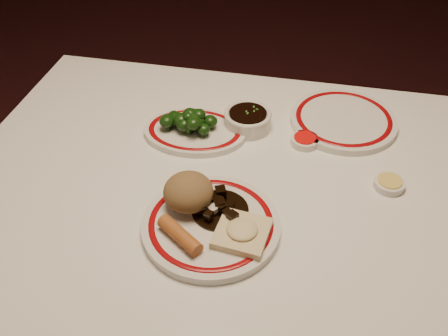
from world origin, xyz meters
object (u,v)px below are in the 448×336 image
(fried_wonton, at_px, (242,232))
(broccoli_plate, at_px, (195,131))
(rice_mound, at_px, (188,192))
(main_plate, at_px, (211,225))
(stirfry_heap, at_px, (219,208))
(dining_table, at_px, (237,219))
(soy_bowl, at_px, (248,120))
(spring_roll, at_px, (180,235))
(broccoli_pile, at_px, (190,121))

(fried_wonton, bearing_deg, broccoli_plate, 118.92)
(fried_wonton, bearing_deg, rice_mound, 153.38)
(main_plate, height_order, broccoli_plate, main_plate)
(main_plate, relative_size, rice_mound, 3.56)
(fried_wonton, xyz_separation_m, stirfry_heap, (-0.05, 0.05, -0.00))
(dining_table, xyz_separation_m, rice_mound, (-0.08, -0.08, 0.14))
(stirfry_heap, bearing_deg, soy_bowl, 89.29)
(spring_roll, xyz_separation_m, broccoli_pile, (-0.07, 0.33, 0.01))
(stirfry_heap, relative_size, broccoli_plate, 0.45)
(dining_table, relative_size, soy_bowl, 11.01)
(main_plate, relative_size, fried_wonton, 3.30)
(rice_mound, relative_size, broccoli_pile, 0.74)
(rice_mound, height_order, soy_bowl, rice_mound)
(dining_table, distance_m, broccoli_pile, 0.25)
(spring_roll, xyz_separation_m, stirfry_heap, (0.05, 0.08, -0.00))
(main_plate, xyz_separation_m, fried_wonton, (0.06, -0.02, 0.02))
(spring_roll, relative_size, soy_bowl, 0.91)
(rice_mound, distance_m, soy_bowl, 0.30)
(rice_mound, xyz_separation_m, stirfry_heap, (0.06, -0.00, -0.03))
(spring_roll, distance_m, stirfry_heap, 0.10)
(fried_wonton, bearing_deg, broccoli_pile, 120.50)
(main_plate, height_order, fried_wonton, fried_wonton)
(rice_mound, xyz_separation_m, soy_bowl, (0.06, 0.30, -0.03))
(main_plate, relative_size, spring_roll, 3.44)
(main_plate, distance_m, spring_roll, 0.07)
(broccoli_pile, bearing_deg, broccoli_plate, 10.55)
(dining_table, bearing_deg, fried_wonton, -76.84)
(broccoli_pile, height_order, soy_bowl, broccoli_pile)
(rice_mound, bearing_deg, soy_bowl, 77.68)
(rice_mound, relative_size, broccoli_plate, 0.39)
(dining_table, relative_size, rice_mound, 12.49)
(dining_table, xyz_separation_m, main_plate, (-0.03, -0.12, 0.10))
(stirfry_heap, xyz_separation_m, broccoli_pile, (-0.12, 0.24, 0.01))
(broccoli_pile, bearing_deg, rice_mound, -75.78)
(dining_table, xyz_separation_m, broccoli_plate, (-0.13, 0.16, 0.10))
(spring_roll, distance_m, broccoli_pile, 0.34)
(broccoli_plate, bearing_deg, fried_wonton, -61.08)
(spring_roll, bearing_deg, rice_mound, 39.84)
(rice_mound, bearing_deg, broccoli_plate, 101.90)
(main_plate, bearing_deg, rice_mound, 144.97)
(soy_bowl, bearing_deg, dining_table, -85.45)
(rice_mound, xyz_separation_m, broccoli_plate, (-0.05, 0.24, -0.04))
(spring_roll, relative_size, broccoli_pile, 0.76)
(broccoli_plate, relative_size, broccoli_pile, 1.90)
(stirfry_heap, relative_size, broccoli_pile, 0.85)
(fried_wonton, relative_size, broccoli_pile, 0.80)
(broccoli_pile, bearing_deg, fried_wonton, -59.50)
(broccoli_plate, bearing_deg, dining_table, -50.12)
(spring_roll, height_order, soy_bowl, spring_roll)
(main_plate, distance_m, stirfry_heap, 0.04)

